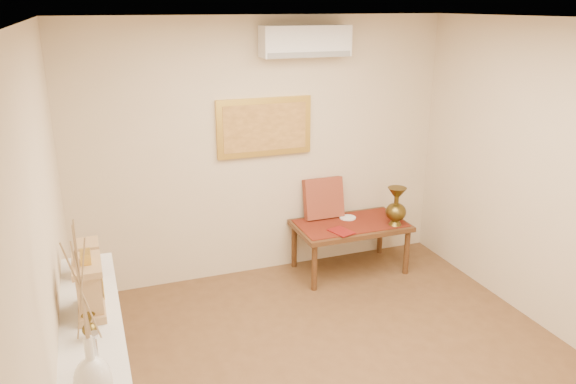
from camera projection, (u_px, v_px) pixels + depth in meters
name	position (u px, v px, depth m)	size (l,w,h in m)	color
ceiling	(374.00, 21.00, 3.41)	(4.50, 4.50, 0.00)	white
wall_back	(264.00, 150.00, 5.84)	(4.00, 0.02, 2.70)	beige
wall_left	(50.00, 272.00, 3.18)	(0.02, 4.50, 2.70)	beige
white_vase	(85.00, 318.00, 2.52)	(0.18, 0.18, 0.95)	white
candlestick	(96.00, 351.00, 2.91)	(0.10, 0.10, 0.21)	silver
brass_urn_small	(89.00, 323.00, 3.18)	(0.09, 0.09, 0.20)	brown
table_cloth	(351.00, 223.00, 6.04)	(1.14, 0.59, 0.01)	maroon
brass_urn_tall	(396.00, 202.00, 5.91)	(0.22, 0.22, 0.50)	brown
plate	(348.00, 218.00, 6.17)	(0.18, 0.18, 0.01)	white
menu	(341.00, 232.00, 5.79)	(0.18, 0.25, 0.01)	maroon
cushion	(323.00, 198.00, 6.14)	(0.44, 0.10, 0.44)	maroon
mantel_clock	(90.00, 287.00, 3.43)	(0.17, 0.36, 0.41)	tan
wooden_chest	(88.00, 258.00, 3.94)	(0.16, 0.21, 0.24)	tan
low_table	(350.00, 229.00, 6.06)	(1.20, 0.70, 0.55)	#4F2E17
painting	(264.00, 127.00, 5.74)	(1.00, 0.06, 0.60)	gold
ac_unit	(305.00, 41.00, 5.50)	(0.90, 0.25, 0.30)	white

